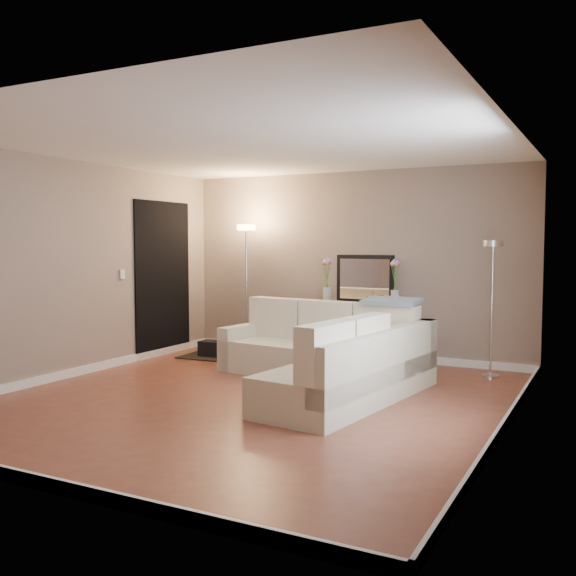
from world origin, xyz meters
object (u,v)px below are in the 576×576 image
at_px(console_table, 355,330).
at_px(floor_lamp_lit, 246,263).
at_px(sectional_sofa, 329,357).
at_px(floor_lamp_unlit, 492,281).

relative_size(console_table, floor_lamp_lit, 0.66).
relative_size(sectional_sofa, floor_lamp_unlit, 1.68).
xyz_separation_m(sectional_sofa, floor_lamp_unlit, (1.52, 1.35, 0.83)).
xyz_separation_m(console_table, floor_lamp_unlit, (1.86, -0.31, 0.74)).
xyz_separation_m(floor_lamp_lit, floor_lamp_unlit, (3.47, -0.10, -0.17)).
distance_m(sectional_sofa, console_table, 1.70).
bearing_deg(sectional_sofa, floor_lamp_lit, 143.40).
xyz_separation_m(console_table, floor_lamp_lit, (-1.61, -0.21, 0.90)).
bearing_deg(console_table, floor_lamp_unlit, -9.57).
bearing_deg(sectional_sofa, console_table, 101.75).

